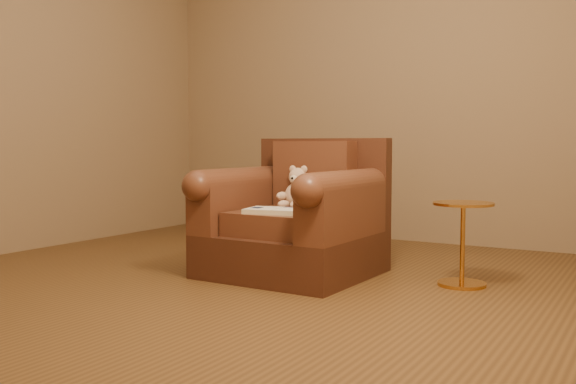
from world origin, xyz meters
The scene contains 5 objects.
floor centered at (0.00, 0.00, 0.00)m, with size 4.00×4.00×0.00m, color brown.
armchair centered at (0.20, 0.34, 0.33)m, with size 0.96×0.92×0.85m.
teddy_bear centered at (0.16, 0.42, 0.51)m, with size 0.20×0.22×0.28m.
guidebook centered at (0.23, 0.08, 0.42)m, with size 0.41×0.29×0.03m.
side_table centered at (1.19, 0.52, 0.26)m, with size 0.34×0.34×0.48m.
Camera 1 is at (2.18, -3.10, 0.81)m, focal length 40.00 mm.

